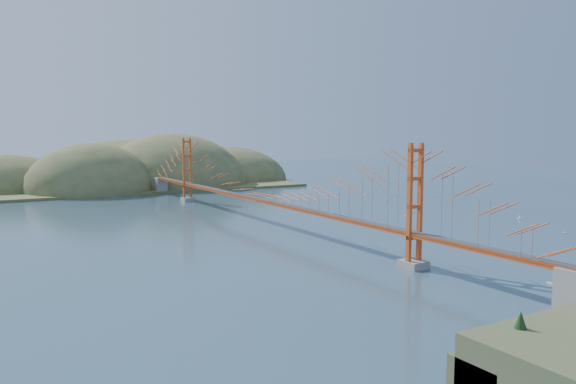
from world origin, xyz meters
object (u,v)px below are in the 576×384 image
sailboat_1 (386,200)px  sailboat_2 (519,218)px  bridge (263,173)px  sailboat_0 (405,215)px

sailboat_1 → sailboat_2: bearing=-86.6°
sailboat_2 → bridge: bearing=155.1°
sailboat_1 → sailboat_0: (-10.52, -16.97, -0.01)m
sailboat_1 → sailboat_0: 19.96m
sailboat_2 → sailboat_0: (-12.17, 10.88, -0.01)m
bridge → sailboat_2: bearing=-24.9°
sailboat_1 → sailboat_0: sailboat_1 is taller
sailboat_2 → sailboat_0: bearing=138.2°
bridge → sailboat_1: size_ratio=148.33×
bridge → sailboat_0: (21.93, -4.93, -6.87)m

